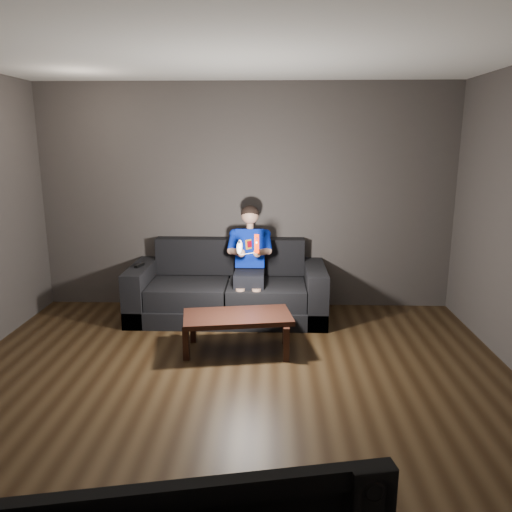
{
  "coord_description": "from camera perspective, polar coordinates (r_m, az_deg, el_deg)",
  "views": [
    {
      "loc": [
        0.32,
        -3.52,
        2.04
      ],
      "look_at": [
        0.15,
        1.55,
        0.85
      ],
      "focal_mm": 35.0,
      "sensor_mm": 36.0,
      "label": 1
    }
  ],
  "objects": [
    {
      "name": "nunchuk_white",
      "position": [
        5.19,
        -1.9,
        1.04
      ],
      "size": [
        0.08,
        0.11,
        0.16
      ],
      "color": "white",
      "rests_on": "child"
    },
    {
      "name": "coffee_table",
      "position": [
        4.9,
        -2.13,
        -7.28
      ],
      "size": [
        1.11,
        0.68,
        0.38
      ],
      "color": "black",
      "rests_on": "floor"
    },
    {
      "name": "wii_remote_black",
      "position": [
        5.88,
        -13.18,
        -1.04
      ],
      "size": [
        0.08,
        0.17,
        0.03
      ],
      "color": "black",
      "rests_on": "sofa"
    },
    {
      "name": "wii_remote_red",
      "position": [
        5.17,
        0.07,
        1.42
      ],
      "size": [
        0.05,
        0.08,
        0.2
      ],
      "color": "red",
      "rests_on": "child"
    },
    {
      "name": "floor",
      "position": [
        4.09,
        -2.96,
        -16.8
      ],
      "size": [
        5.0,
        5.0,
        0.0
      ],
      "primitive_type": "plane",
      "color": "black",
      "rests_on": "ground"
    },
    {
      "name": "back_wall",
      "position": [
        6.07,
        -1.12,
        6.67
      ],
      "size": [
        5.0,
        0.04,
        2.7
      ],
      "primitive_type": "cube",
      "color": "#413B39",
      "rests_on": "ground"
    },
    {
      "name": "sofa",
      "position": [
        5.88,
        -3.19,
        -4.21
      ],
      "size": [
        2.25,
        0.97,
        0.87
      ],
      "color": "black",
      "rests_on": "floor"
    },
    {
      "name": "ceiling",
      "position": [
        3.6,
        -3.51,
        23.72
      ],
      "size": [
        5.0,
        5.0,
        0.02
      ],
      "primitive_type": "cube",
      "color": "silver",
      "rests_on": "back_wall"
    },
    {
      "name": "front_wall",
      "position": [
        1.28,
        -13.79,
        -20.12
      ],
      "size": [
        5.0,
        0.04,
        2.7
      ],
      "primitive_type": "cube",
      "color": "#413B39",
      "rests_on": "ground"
    },
    {
      "name": "child",
      "position": [
        5.68,
        -0.73,
        0.19
      ],
      "size": [
        0.5,
        0.62,
        1.23
      ],
      "color": "black",
      "rests_on": "sofa"
    }
  ]
}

